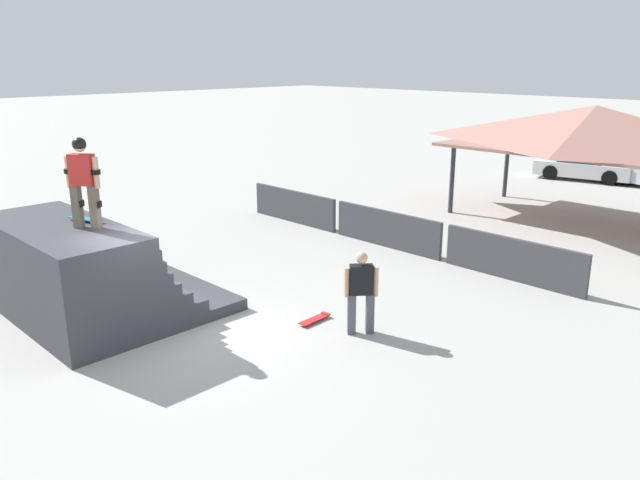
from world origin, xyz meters
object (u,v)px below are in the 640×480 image
skateboard_on_ground (315,319)px  skater_on_deck (83,177)px  skateboard_on_deck (86,219)px  bystander_walking (361,289)px  parked_car_white (583,166)px

skateboard_on_ground → skater_on_deck: bearing=133.9°
skateboard_on_deck → bystander_walking: size_ratio=0.50×
skateboard_on_deck → bystander_walking: skateboard_on_deck is taller
skateboard_on_ground → parked_car_white: (-2.73, 19.33, 0.54)m
skater_on_deck → bystander_walking: (4.11, 3.46, -2.11)m
skateboard_on_deck → parked_car_white: skateboard_on_deck is taller
skater_on_deck → parked_car_white: size_ratio=0.42×
skateboard_on_deck → skateboard_on_ground: 5.10m
skateboard_on_deck → bystander_walking: 5.75m
skater_on_deck → bystander_walking: skater_on_deck is taller
skateboard_on_deck → parked_car_white: 22.42m
skater_on_deck → skateboard_on_deck: skater_on_deck is taller
bystander_walking → parked_car_white: 19.46m
parked_car_white → bystander_walking: bearing=-90.7°
skateboard_on_deck → parked_car_white: bearing=72.6°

